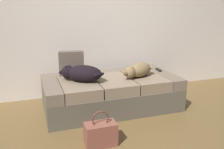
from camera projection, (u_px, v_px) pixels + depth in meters
ground_plane at (144, 146)px, 2.54m from camera, size 10.00×10.00×0.00m
back_wall at (96, 4)px, 3.78m from camera, size 6.40×0.10×2.80m
couch at (111, 92)px, 3.45m from camera, size 1.81×0.94×0.44m
dog_dark at (81, 73)px, 3.18m from camera, size 0.58×0.47×0.21m
dog_tan at (138, 70)px, 3.38m from camera, size 0.53×0.40×0.19m
tv_remote at (159, 70)px, 3.72m from camera, size 0.06×0.15×0.02m
throw_pillow at (72, 63)px, 3.44m from camera, size 0.36×0.18×0.34m
handbag at (101, 134)px, 2.54m from camera, size 0.32×0.18×0.38m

